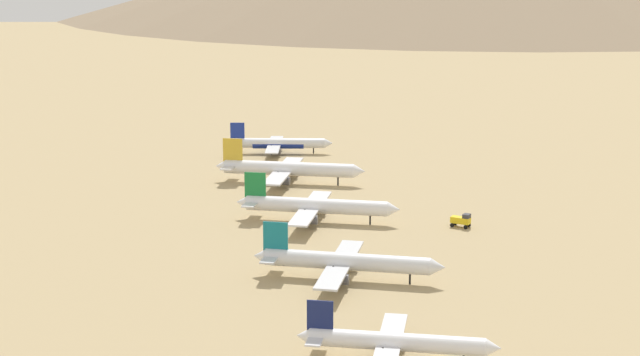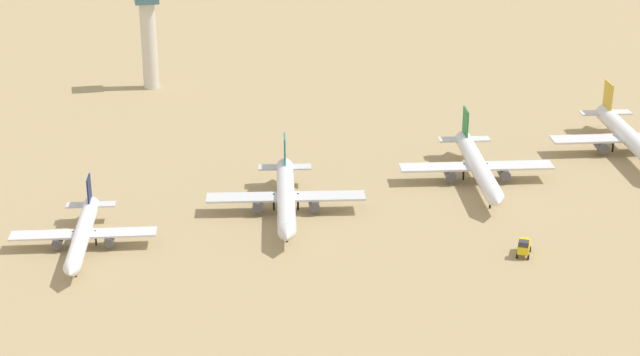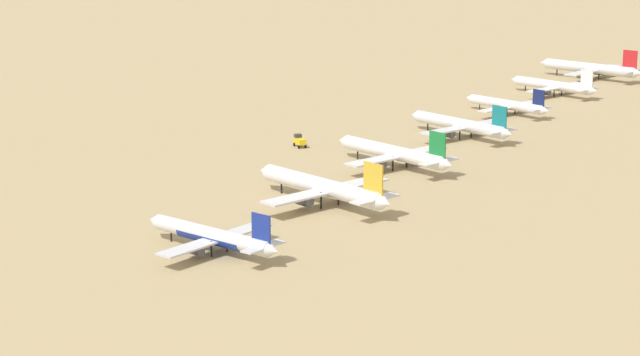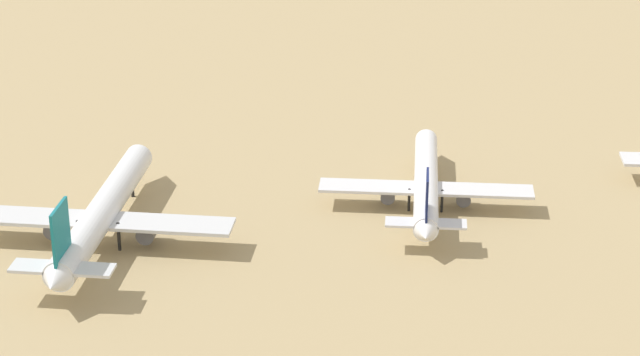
% 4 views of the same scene
% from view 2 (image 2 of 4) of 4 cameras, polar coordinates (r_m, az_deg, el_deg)
% --- Properties ---
extents(ground_plane, '(1800.00, 1800.00, 0.00)m').
position_cam_2_polar(ground_plane, '(239.57, -1.34, -2.05)').
color(ground_plane, tan).
extents(parked_jet_2, '(37.74, 30.83, 10.90)m').
position_cam_2_polar(parked_jet_2, '(227.70, -12.62, -2.92)').
color(parked_jet_2, white).
rests_on(parked_jet_2, ground).
extents(parked_jet_3, '(44.33, 36.29, 12.84)m').
position_cam_2_polar(parked_jet_3, '(239.05, -1.84, -0.99)').
color(parked_jet_3, silver).
rests_on(parked_jet_3, ground).
extents(parked_jet_4, '(46.08, 37.69, 13.33)m').
position_cam_2_polar(parked_jet_4, '(259.01, 8.45, 0.66)').
color(parked_jet_4, white).
rests_on(parked_jet_4, ground).
extents(parked_jet_5, '(49.10, 40.11, 14.18)m').
position_cam_2_polar(parked_jet_5, '(285.93, 16.24, 2.11)').
color(parked_jet_5, white).
rests_on(parked_jet_5, ground).
extents(service_truck, '(5.70, 4.76, 3.90)m').
position_cam_2_polar(service_truck, '(224.34, 10.90, -3.62)').
color(service_truck, yellow).
rests_on(service_truck, ground).
extents(control_tower, '(7.20, 7.20, 30.49)m').
position_cam_2_polar(control_tower, '(332.29, -9.19, 7.61)').
color(control_tower, beige).
rests_on(control_tower, ground).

